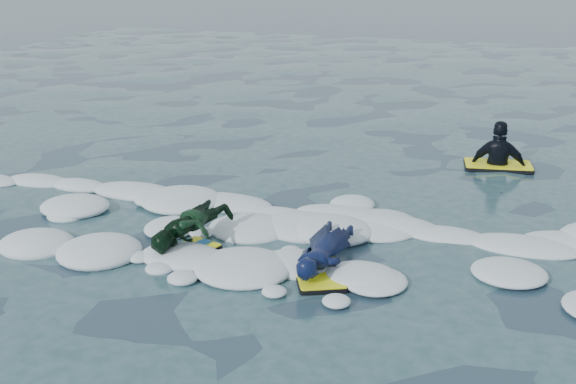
# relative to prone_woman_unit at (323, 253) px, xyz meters

# --- Properties ---
(ground) EXTENTS (120.00, 120.00, 0.00)m
(ground) POSITION_rel_prone_woman_unit_xyz_m (-0.71, -0.06, -0.19)
(ground) COLOR #1B2943
(ground) RESTS_ON ground
(foam_band) EXTENTS (12.00, 3.10, 0.30)m
(foam_band) POSITION_rel_prone_woman_unit_xyz_m (-0.71, 0.97, -0.19)
(foam_band) COLOR white
(foam_band) RESTS_ON ground
(prone_woman_unit) EXTENTS (0.91, 1.54, 0.38)m
(prone_woman_unit) POSITION_rel_prone_woman_unit_xyz_m (0.00, 0.00, 0.00)
(prone_woman_unit) COLOR black
(prone_woman_unit) RESTS_ON ground
(prone_child_unit) EXTENTS (0.88, 1.37, 0.50)m
(prone_child_unit) POSITION_rel_prone_woman_unit_xyz_m (-1.68, -0.03, 0.06)
(prone_child_unit) COLOR black
(prone_child_unit) RESTS_ON ground
(waiting_rider_unit) EXTENTS (1.20, 0.79, 1.66)m
(waiting_rider_unit) POSITION_rel_prone_woman_unit_xyz_m (1.65, 4.73, -0.21)
(waiting_rider_unit) COLOR black
(waiting_rider_unit) RESTS_ON ground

